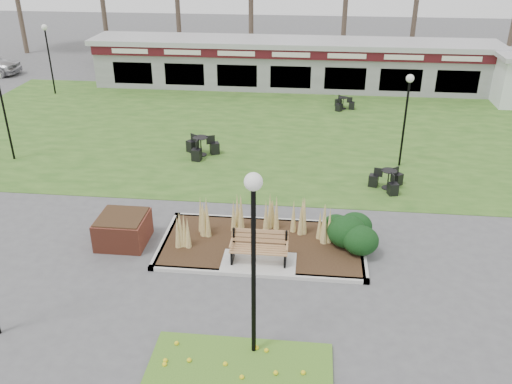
# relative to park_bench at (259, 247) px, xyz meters

# --- Properties ---
(ground) EXTENTS (100.00, 100.00, 0.00)m
(ground) POSITION_rel_park_bench_xyz_m (0.00, -0.25, -0.59)
(ground) COLOR #515154
(ground) RESTS_ON ground
(lawn) EXTENTS (34.00, 16.00, 0.02)m
(lawn) POSITION_rel_park_bench_xyz_m (0.00, 11.75, -0.58)
(lawn) COLOR #2C591C
(lawn) RESTS_ON ground
(flower_bed) EXTENTS (4.20, 3.00, 0.16)m
(flower_bed) POSITION_rel_park_bench_xyz_m (0.00, -4.85, -0.52)
(flower_bed) COLOR #376F1F
(flower_bed) RESTS_ON ground
(planting_bed) EXTENTS (6.75, 3.40, 1.27)m
(planting_bed) POSITION_rel_park_bench_xyz_m (1.27, 1.10, -0.22)
(planting_bed) COLOR #332014
(planting_bed) RESTS_ON ground
(park_bench) EXTENTS (1.70, 0.66, 0.93)m
(park_bench) POSITION_rel_park_bench_xyz_m (0.00, 0.00, 0.00)
(park_bench) COLOR #A37A49
(park_bench) RESTS_ON ground
(brick_planter) EXTENTS (1.50, 1.50, 0.95)m
(brick_planter) POSITION_rel_park_bench_xyz_m (-4.40, 0.75, -0.11)
(brick_planter) COLOR brown
(brick_planter) RESTS_ON ground
(food_pavilion) EXTENTS (24.60, 3.40, 2.90)m
(food_pavilion) POSITION_rel_park_bench_xyz_m (0.00, 19.71, 0.89)
(food_pavilion) COLOR gray
(food_pavilion) RESTS_ON ground
(lamp_post_near_right) EXTENTS (0.39, 0.39, 4.66)m
(lamp_post_near_right) POSITION_rel_park_bench_xyz_m (0.25, -3.75, 2.81)
(lamp_post_near_right) COLOR black
(lamp_post_near_right) RESTS_ON ground
(lamp_post_mid_left) EXTENTS (0.32, 0.32, 3.82)m
(lamp_post_mid_left) POSITION_rel_park_bench_xyz_m (-11.34, 6.87, 2.20)
(lamp_post_mid_left) COLOR black
(lamp_post_mid_left) RESTS_ON ground
(lamp_post_far_right) EXTENTS (0.32, 0.32, 3.87)m
(lamp_post_far_right) POSITION_rel_park_bench_xyz_m (5.11, 7.93, 2.23)
(lamp_post_far_right) COLOR black
(lamp_post_far_right) RESTS_ON ground
(lamp_post_far_left) EXTENTS (0.33, 0.33, 4.04)m
(lamp_post_far_left) POSITION_rel_park_bench_xyz_m (-14.00, 16.75, 2.35)
(lamp_post_far_left) COLOR black
(lamp_post_far_left) RESTS_ON ground
(bistro_set_b) EXTENTS (1.37, 1.35, 0.75)m
(bistro_set_b) POSITION_rel_park_bench_xyz_m (4.37, 5.62, -0.32)
(bistro_set_b) COLOR black
(bistro_set_b) RESTS_ON ground
(bistro_set_c) EXTENTS (1.56, 1.44, 0.83)m
(bistro_set_c) POSITION_rel_park_bench_xyz_m (-3.39, 8.15, -0.29)
(bistro_set_c) COLOR black
(bistro_set_c) RESTS_ON ground
(bistro_set_d) EXTENTS (1.06, 1.22, 0.65)m
(bistro_set_d) POSITION_rel_park_bench_xyz_m (3.03, 15.52, -0.35)
(bistro_set_d) COLOR black
(bistro_set_d) RESTS_ON ground
(car_black) EXTENTS (5.19, 3.14, 1.62)m
(car_black) POSITION_rel_park_bench_xyz_m (-12.05, 25.60, 0.22)
(car_black) COLOR black
(car_black) RESTS_ON ground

